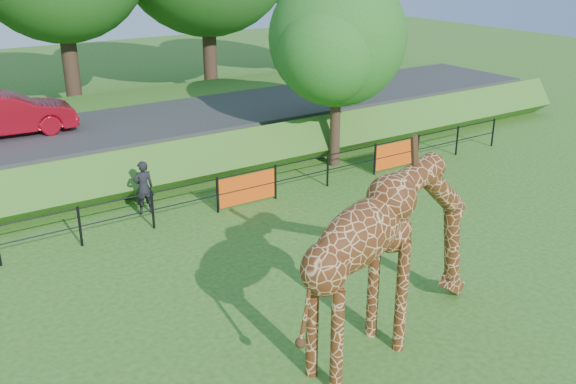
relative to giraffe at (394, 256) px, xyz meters
name	(u,v)px	position (x,y,z in m)	size (l,w,h in m)	color
ground	(327,381)	(-1.84, -0.40, -1.84)	(90.00, 90.00, 0.00)	#2C6118
giraffe	(394,256)	(0.00, 0.00, 0.00)	(5.14, 0.94, 3.67)	#532811
perimeter_fence	(153,210)	(-1.84, 7.60, -1.29)	(28.07, 0.10, 1.10)	black
embankment	(73,141)	(-1.84, 15.10, -1.19)	(40.00, 9.00, 1.30)	#2C6118
road	(83,132)	(-1.84, 13.60, -0.48)	(40.00, 5.00, 0.12)	#2E2E30
car_red	(5,114)	(-4.09, 14.29, 0.31)	(1.53, 4.39, 1.45)	#AA0C1B
visitor	(143,187)	(-1.62, 8.76, -1.04)	(0.58, 0.38, 1.60)	black
tree_east	(339,43)	(5.76, 9.23, 2.45)	(5.40, 4.71, 6.76)	black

